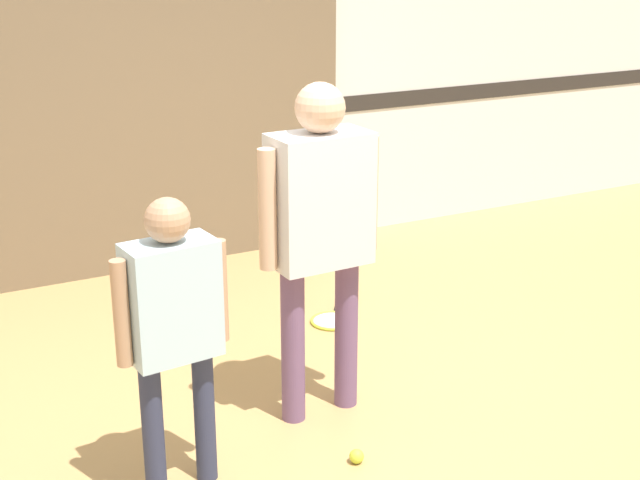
# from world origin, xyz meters

# --- Properties ---
(ground_plane) EXTENTS (16.00, 16.00, 0.00)m
(ground_plane) POSITION_xyz_m (0.00, 0.00, 0.00)
(ground_plane) COLOR tan
(wall_back) EXTENTS (16.00, 0.07, 3.20)m
(wall_back) POSITION_xyz_m (0.00, 2.61, 1.60)
(wall_back) COLOR silver
(wall_back) RESTS_ON ground_plane
(wall_panel) EXTENTS (3.35, 0.05, 2.32)m
(wall_panel) POSITION_xyz_m (-0.36, 2.55, 1.16)
(wall_panel) COLOR #756047
(wall_panel) RESTS_ON ground_plane
(person_instructor) EXTENTS (0.62, 0.27, 1.63)m
(person_instructor) POSITION_xyz_m (-0.03, 0.21, 1.01)
(person_instructor) COLOR #6B4C70
(person_instructor) RESTS_ON ground_plane
(person_student_left) EXTENTS (0.49, 0.23, 1.29)m
(person_student_left) POSITION_xyz_m (-0.85, -0.09, 0.80)
(person_student_left) COLOR #2D334C
(person_student_left) RESTS_ON ground_plane
(racket_spare_on_floor) EXTENTS (0.39, 0.46, 0.03)m
(racket_spare_on_floor) POSITION_xyz_m (0.54, 1.12, 0.01)
(racket_spare_on_floor) COLOR #C6D838
(racket_spare_on_floor) RESTS_ON ground_plane
(tennis_ball_near_instructor) EXTENTS (0.07, 0.07, 0.07)m
(tennis_ball_near_instructor) POSITION_xyz_m (-0.10, -0.28, 0.03)
(tennis_ball_near_instructor) COLOR #CCE038
(tennis_ball_near_instructor) RESTS_ON ground_plane
(tennis_ball_by_spare_racket) EXTENTS (0.07, 0.07, 0.07)m
(tennis_ball_by_spare_racket) POSITION_xyz_m (0.78, 1.37, 0.03)
(tennis_ball_by_spare_racket) COLOR #CCE038
(tennis_ball_by_spare_racket) RESTS_ON ground_plane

